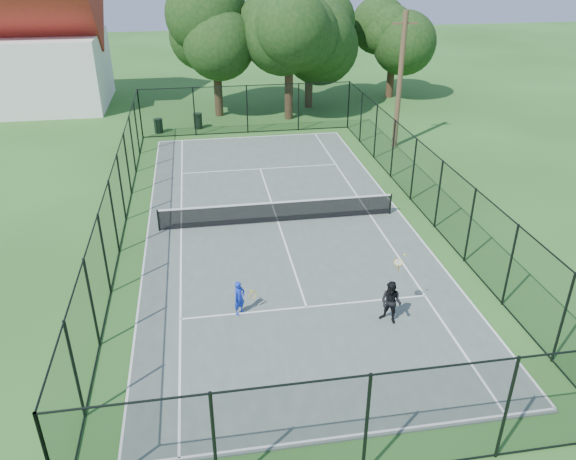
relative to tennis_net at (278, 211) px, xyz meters
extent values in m
plane|color=#28501B|center=(0.00, 0.00, -0.58)|extent=(120.00, 120.00, 0.00)
cube|color=#4C5A53|center=(0.00, 0.00, -0.55)|extent=(11.00, 24.00, 0.06)
cylinder|color=black|center=(-5.00, 0.00, -0.04)|extent=(0.08, 0.08, 0.95)
cylinder|color=black|center=(5.00, 0.00, -0.04)|extent=(0.08, 0.08, 0.95)
cube|color=black|center=(0.00, 0.00, -0.04)|extent=(10.00, 0.03, 0.88)
cube|color=white|center=(0.00, 0.00, 0.40)|extent=(10.00, 0.05, 0.06)
cylinder|color=#332114|center=(-1.55, 17.27, 1.29)|extent=(0.56, 0.56, 3.74)
sphere|color=black|center=(-1.55, 17.27, 4.85)|extent=(6.75, 6.75, 6.75)
cylinder|color=#332114|center=(3.09, 15.75, 1.00)|extent=(0.56, 0.56, 3.16)
sphere|color=black|center=(3.09, 15.75, 4.00)|extent=(5.67, 5.67, 5.67)
cylinder|color=#332114|center=(5.01, 18.51, 1.11)|extent=(0.56, 0.56, 3.39)
sphere|color=black|center=(5.01, 18.51, 4.15)|extent=(5.38, 5.38, 5.38)
cylinder|color=#332114|center=(11.77, 20.36, 0.84)|extent=(0.56, 0.56, 2.84)
sphere|color=black|center=(11.77, 20.36, 3.50)|extent=(4.96, 4.96, 4.96)
cylinder|color=black|center=(-5.56, 13.94, -0.16)|extent=(0.54, 0.54, 0.83)
cylinder|color=black|center=(-5.56, 13.94, 0.28)|extent=(0.58, 0.58, 0.05)
cylinder|color=black|center=(-3.07, 14.43, -0.11)|extent=(0.54, 0.54, 0.94)
cylinder|color=black|center=(-3.07, 14.43, 0.38)|extent=(0.58, 0.58, 0.05)
cylinder|color=#4C3823|center=(8.29, 9.00, 3.20)|extent=(0.30, 0.30, 7.56)
cube|color=#4C3823|center=(8.29, 9.00, 6.30)|extent=(1.40, 0.10, 0.10)
imported|color=#1531BA|center=(-2.20, -6.39, 0.08)|extent=(0.52, 0.49, 1.19)
torus|color=gold|center=(-1.75, -6.24, 0.03)|extent=(0.27, 0.18, 0.29)
cylinder|color=silver|center=(-1.75, -6.24, 0.03)|extent=(0.23, 0.15, 0.25)
imported|color=black|center=(2.44, -7.60, 0.20)|extent=(0.89, 0.88, 1.44)
torus|color=gold|center=(2.69, -7.25, 1.43)|extent=(0.30, 0.28, 0.14)
cylinder|color=silver|center=(2.69, -7.25, 1.43)|extent=(0.26, 0.24, 0.11)
sphere|color=#CCE526|center=(2.86, -7.25, 1.69)|extent=(0.07, 0.07, 0.07)
camera|label=1|loc=(-3.09, -21.38, 10.23)|focal=35.00mm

